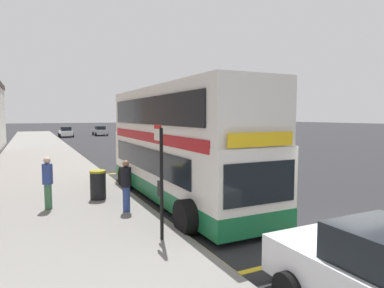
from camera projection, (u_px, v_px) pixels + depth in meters
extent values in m
plane|color=#28282B|center=(106.00, 145.00, 37.73)|extent=(260.00, 260.00, 0.00)
cube|color=gray|center=(38.00, 147.00, 34.67)|extent=(6.00, 76.00, 0.14)
cube|color=white|center=(178.00, 165.00, 13.17)|extent=(2.50, 10.45, 2.30)
cube|color=white|center=(178.00, 112.00, 13.00)|extent=(2.48, 10.24, 1.90)
cube|color=#196B3D|center=(178.00, 187.00, 13.25)|extent=(2.52, 10.47, 0.60)
cube|color=#B2191E|center=(178.00, 136.00, 13.08)|extent=(2.53, 9.61, 0.36)
cube|color=black|center=(144.00, 159.00, 12.95)|extent=(0.04, 8.36, 0.90)
cube|color=black|center=(147.00, 111.00, 12.44)|extent=(0.04, 9.19, 1.00)
cube|color=black|center=(261.00, 183.00, 8.46)|extent=(2.20, 0.04, 1.10)
cube|color=yellow|center=(262.00, 139.00, 8.36)|extent=(2.00, 0.04, 0.36)
cylinder|color=black|center=(188.00, 217.00, 9.29)|extent=(0.56, 1.00, 1.00)
cylinder|color=black|center=(265.00, 205.00, 10.46)|extent=(0.56, 1.00, 1.00)
cylinder|color=black|center=(126.00, 177.00, 15.24)|extent=(0.56, 1.00, 1.00)
cylinder|color=black|center=(180.00, 173.00, 16.40)|extent=(0.56, 1.00, 1.00)
cube|color=yellow|center=(141.00, 201.00, 12.91)|extent=(0.16, 13.47, 0.01)
cube|color=yellow|center=(207.00, 194.00, 14.19)|extent=(0.16, 13.47, 0.01)
cube|color=yellow|center=(290.00, 261.00, 7.59)|extent=(3.09, 0.16, 0.01)
cube|color=yellow|center=(131.00, 172.00, 19.51)|extent=(3.09, 0.16, 0.01)
cylinder|color=black|center=(162.00, 184.00, 8.44)|extent=(0.09, 0.09, 2.87)
cube|color=silver|center=(158.00, 135.00, 8.56)|extent=(0.05, 0.42, 0.30)
cube|color=red|center=(158.00, 127.00, 8.55)|extent=(0.05, 0.42, 0.10)
cube|color=black|center=(160.00, 189.00, 8.54)|extent=(0.06, 0.28, 0.40)
cylinder|color=black|center=(360.00, 268.00, 6.61)|extent=(0.22, 0.60, 0.60)
cube|color=silver|center=(66.00, 133.00, 52.25)|extent=(1.76, 4.20, 0.72)
cube|color=black|center=(66.00, 129.00, 52.11)|extent=(1.52, 1.90, 0.60)
cylinder|color=black|center=(59.00, 135.00, 53.04)|extent=(0.22, 0.60, 0.60)
cylinder|color=black|center=(71.00, 135.00, 53.86)|extent=(0.22, 0.60, 0.60)
cylinder|color=black|center=(60.00, 136.00, 50.71)|extent=(0.22, 0.60, 0.60)
cylinder|color=black|center=(73.00, 135.00, 51.52)|extent=(0.22, 0.60, 0.60)
cube|color=#B2B5BA|center=(100.00, 132.00, 56.28)|extent=(1.76, 4.20, 0.72)
cube|color=black|center=(100.00, 128.00, 56.14)|extent=(1.52, 1.90, 0.60)
cylinder|color=black|center=(93.00, 134.00, 57.07)|extent=(0.22, 0.60, 0.60)
cylinder|color=black|center=(104.00, 133.00, 57.89)|extent=(0.22, 0.60, 0.60)
cylinder|color=black|center=(96.00, 134.00, 54.74)|extent=(0.22, 0.60, 0.60)
cylinder|color=black|center=(107.00, 134.00, 55.55)|extent=(0.22, 0.60, 0.60)
cylinder|color=#33478C|center=(126.00, 199.00, 11.03)|extent=(0.24, 0.24, 0.83)
cylinder|color=black|center=(126.00, 177.00, 10.97)|extent=(0.34, 0.34, 0.66)
sphere|color=#8C664C|center=(126.00, 164.00, 10.93)|extent=(0.22, 0.22, 0.22)
cylinder|color=#3F724C|center=(48.00, 197.00, 11.31)|extent=(0.24, 0.24, 0.87)
cylinder|color=#33478C|center=(47.00, 174.00, 11.25)|extent=(0.34, 0.34, 0.69)
sphere|color=beige|center=(47.00, 160.00, 11.21)|extent=(0.23, 0.23, 0.23)
cylinder|color=black|center=(98.00, 186.00, 12.69)|extent=(0.59, 0.59, 1.02)
cylinder|color=#A5991E|center=(98.00, 172.00, 12.64)|extent=(0.61, 0.61, 0.08)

